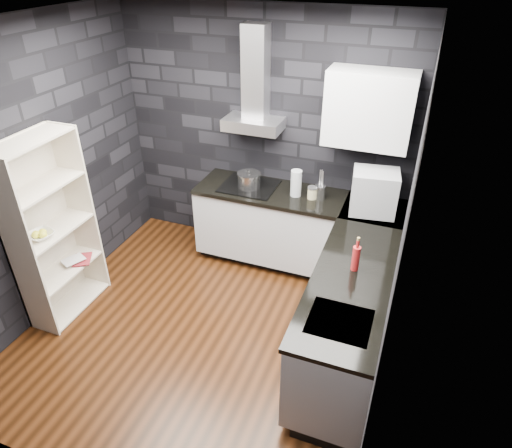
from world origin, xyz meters
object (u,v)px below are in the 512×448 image
Objects in this scene: pot at (249,181)px; red_bottle at (356,258)px; storage_jar at (312,193)px; glass_vase at (296,183)px; bookshelf at (53,231)px; utensil_crock at (320,192)px; fruit_bowl at (41,235)px; appliance_garage at (374,192)px.

red_bottle is (1.33, -1.04, 0.02)m from pot.
storage_jar is (0.70, 0.01, -0.03)m from pot.
bookshelf is at bearing -142.49° from glass_vase.
utensil_crock is 2.61m from bookshelf.
glass_vase is at bearing 127.53° from red_bottle.
red_bottle is at bearing 11.35° from fruit_bowl.
bookshelf is (-2.07, -1.45, -0.06)m from storage_jar.
storage_jar is 0.65m from appliance_garage.
appliance_garage is at bearing -6.85° from storage_jar.
red_bottle is (0.56, -1.08, 0.04)m from utensil_crock.
pot is 1.69m from red_bottle.
glass_vase is at bearing -173.90° from utensil_crock.
bookshelf is at bearing -171.53° from red_bottle.
utensil_crock is at bearing 2.76° from pot.
appliance_garage reaches higher than glass_vase.
glass_vase reaches higher than red_bottle.
glass_vase is 0.26m from utensil_crock.
pot is 0.14× the size of bookshelf.
appliance_garage is 1.94× the size of fruit_bowl.
pot reaches higher than storage_jar.
utensil_crock is at bearing 37.06° from fruit_bowl.
glass_vase is 0.80m from appliance_garage.
pot is at bearing -177.24° from utensil_crock.
storage_jar is 0.06× the size of bookshelf.
pot is 1.69× the size of utensil_crock.
pot is at bearing 141.86° from red_bottle.
red_bottle is 0.12× the size of bookshelf.
bookshelf reaches higher than utensil_crock.
storage_jar is 0.27× the size of appliance_garage.
bookshelf is at bearing -145.02° from storage_jar.
bookshelf reaches higher than appliance_garage.
utensil_crock is at bearing 23.00° from storage_jar.
glass_vase is 0.16× the size of bookshelf.
glass_vase is 1.30× the size of red_bottle.
utensil_crock is 2.69m from fruit_bowl.
red_bottle reaches higher than storage_jar.
fruit_bowl is at bearing -142.51° from storage_jar.
bookshelf is at bearing 90.00° from fruit_bowl.
fruit_bowl is (0.00, -0.14, 0.04)m from bookshelf.
fruit_bowl is (-1.90, -1.60, -0.10)m from glass_vase.
storage_jar is 0.53× the size of red_bottle.
glass_vase is at bearing 166.11° from appliance_garage.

